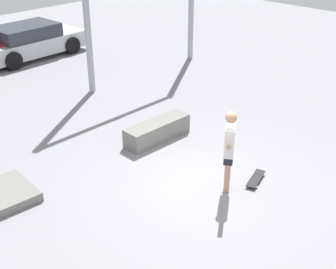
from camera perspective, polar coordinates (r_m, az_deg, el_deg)
name	(u,v)px	position (r m, az deg, el deg)	size (l,w,h in m)	color
ground_plane	(203,186)	(10.13, 4.31, -6.30)	(36.00, 36.00, 0.00)	gray
skateboarder	(229,147)	(9.56, 7.46, -1.55)	(1.30, 0.91, 1.80)	tan
skateboard	(256,179)	(10.41, 10.65, -5.30)	(0.82, 0.43, 0.08)	black
grind_box	(157,131)	(11.87, -1.32, 0.47)	(1.85, 0.53, 0.49)	slate
parked_car_silver	(30,41)	(18.93, -16.52, 10.84)	(4.26, 1.95, 1.26)	#B7BABF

